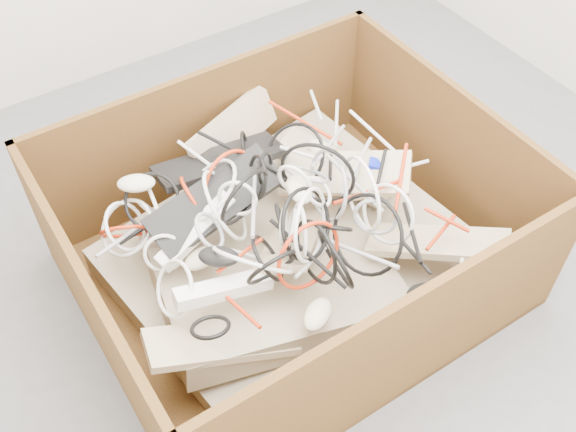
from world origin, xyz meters
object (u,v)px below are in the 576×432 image
cardboard_box (286,256)px  power_strip_left (196,231)px  vga_plug (376,164)px  power_strip_right (224,289)px

cardboard_box → power_strip_left: 0.36m
vga_plug → cardboard_box: bearing=-136.0°
power_strip_right → power_strip_left: bearing=91.0°
power_strip_right → vga_plug: 0.66m
cardboard_box → power_strip_left: bearing=166.1°
power_strip_right → vga_plug: size_ratio=6.23×
power_strip_right → vga_plug: bearing=21.9°
cardboard_box → power_strip_right: size_ratio=4.69×
cardboard_box → power_strip_left: cardboard_box is taller
cardboard_box → power_strip_right: (-0.30, -0.15, 0.22)m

